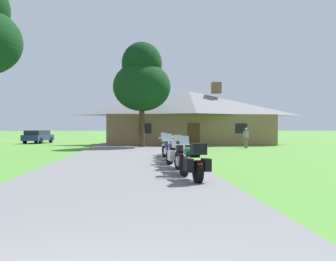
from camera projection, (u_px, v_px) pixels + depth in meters
The scene contains 12 objects.
ground_plane at pixel (128, 154), 22.65m from camera, with size 500.00×500.00×0.00m, color #4C8433.
asphalt_driveway at pixel (127, 156), 20.66m from camera, with size 6.40×80.00×0.06m, color slate.
motorcycle_green_nearest_to_camera at pixel (193, 162), 10.81m from camera, with size 0.90×2.08×1.30m.
motorcycle_red_second_in_row at pixel (181, 156), 12.83m from camera, with size 0.66×2.08×1.30m.
motorcycle_blue_third_in_row at pixel (175, 153), 14.56m from camera, with size 0.93×2.07×1.30m.
motorcycle_green_fourth_in_row at pixel (170, 150), 16.66m from camera, with size 0.66×2.08×1.30m.
motorcycle_green_fifth_in_row at pixel (168, 148), 18.61m from camera, with size 0.77×2.08×1.30m.
motorcycle_yellow_farthest_in_row at pixel (168, 146), 20.62m from camera, with size 0.90×2.08×1.30m.
stone_lodge at pixel (188, 117), 36.80m from camera, with size 16.68×7.37×6.25m.
bystander_gray_shirt_near_lodge at pixel (246, 137), 30.04m from camera, with size 0.51×0.35×1.67m.
tree_by_lodge_front at pixel (142, 80), 30.89m from camera, with size 4.84×4.84×8.87m.
parked_navy_suv_far_left at pixel (38, 136), 39.84m from camera, with size 2.45×4.81×1.40m.
Camera 1 is at (0.62, -2.77, 1.59)m, focal length 39.32 mm.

